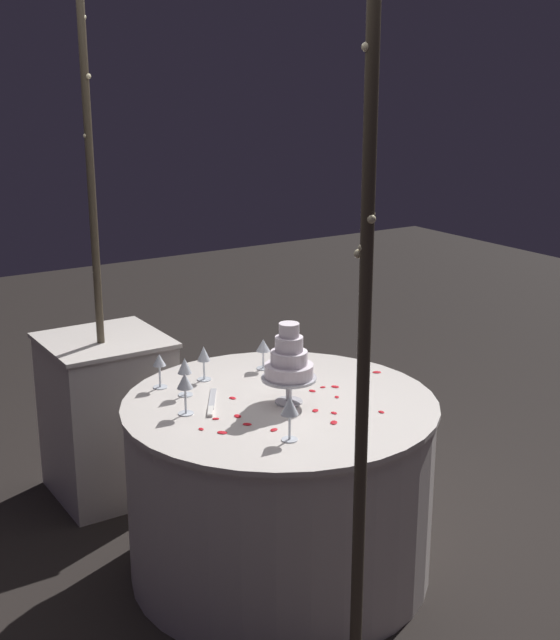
{
  "coord_description": "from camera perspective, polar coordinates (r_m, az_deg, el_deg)",
  "views": [
    {
      "loc": [
        -2.7,
        1.73,
        2.03
      ],
      "look_at": [
        0.0,
        0.0,
        1.09
      ],
      "focal_mm": 48.32,
      "sensor_mm": 36.0,
      "label": 1
    }
  ],
  "objects": [
    {
      "name": "ground_plane",
      "position": [
        3.8,
        -0.0,
        -16.06
      ],
      "size": [
        12.0,
        12.0,
        0.0
      ],
      "primitive_type": "plane",
      "color": "black"
    },
    {
      "name": "decorative_arch",
      "position": [
        3.06,
        -5.84,
        8.0
      ],
      "size": [
        2.03,
        0.06,
        2.49
      ],
      "color": "#473D2D",
      "rests_on": "ground"
    },
    {
      "name": "main_table",
      "position": [
        3.61,
        -0.0,
        -10.98
      ],
      "size": [
        1.27,
        1.27,
        0.75
      ],
      "color": "silver",
      "rests_on": "ground"
    },
    {
      "name": "side_table",
      "position": [
        4.32,
        -11.32,
        -6.25
      ],
      "size": [
        0.56,
        0.56,
        0.8
      ],
      "color": "silver",
      "rests_on": "ground"
    },
    {
      "name": "tiered_cake",
      "position": [
        3.38,
        0.6,
        -2.82
      ],
      "size": [
        0.22,
        0.22,
        0.33
      ],
      "color": "silver",
      "rests_on": "main_table"
    },
    {
      "name": "wine_glass_0",
      "position": [
        3.79,
        -1.12,
        -1.8
      ],
      "size": [
        0.06,
        0.06,
        0.14
      ],
      "color": "silver",
      "rests_on": "main_table"
    },
    {
      "name": "wine_glass_1",
      "position": [
        3.06,
        0.64,
        -5.82
      ],
      "size": [
        0.06,
        0.06,
        0.17
      ],
      "color": "silver",
      "rests_on": "main_table"
    },
    {
      "name": "wine_glass_2",
      "position": [
        3.6,
        -8.0,
        -2.83
      ],
      "size": [
        0.06,
        0.06,
        0.15
      ],
      "color": "silver",
      "rests_on": "main_table"
    },
    {
      "name": "wine_glass_3",
      "position": [
        3.31,
        -6.31,
        -4.18
      ],
      "size": [
        0.06,
        0.06,
        0.17
      ],
      "color": "silver",
      "rests_on": "main_table"
    },
    {
      "name": "wine_glass_4",
      "position": [
        3.5,
        -6.33,
        -3.17
      ],
      "size": [
        0.06,
        0.06,
        0.16
      ],
      "color": "silver",
      "rests_on": "main_table"
    },
    {
      "name": "wine_glass_5",
      "position": [
        3.66,
        -5.07,
        -2.37
      ],
      "size": [
        0.06,
        0.06,
        0.15
      ],
      "color": "silver",
      "rests_on": "main_table"
    },
    {
      "name": "cake_knife",
      "position": [
        3.43,
        -4.56,
        -5.55
      ],
      "size": [
        0.26,
        0.17,
        0.01
      ],
      "color": "silver",
      "rests_on": "main_table"
    },
    {
      "name": "rose_petal_0",
      "position": [
        3.8,
        6.43,
        -3.45
      ],
      "size": [
        0.04,
        0.05,
        0.0
      ],
      "primitive_type": "ellipsoid",
      "rotation": [
        0.0,
        0.0,
        4.22
      ],
      "color": "red",
      "rests_on": "main_table"
    },
    {
      "name": "rose_petal_1",
      "position": [
        3.56,
        2.15,
        -4.71
      ],
      "size": [
        0.04,
        0.03,
        0.0
      ],
      "primitive_type": "ellipsoid",
      "rotation": [
        0.0,
        0.0,
        3.53
      ],
      "color": "red",
      "rests_on": "main_table"
    },
    {
      "name": "rose_petal_2",
      "position": [
        3.29,
        -4.28,
        -6.53
      ],
      "size": [
        0.03,
        0.03,
        0.0
      ],
      "primitive_type": "ellipsoid",
      "rotation": [
        0.0,
        0.0,
        1.07
      ],
      "color": "red",
      "rests_on": "main_table"
    },
    {
      "name": "rose_petal_3",
      "position": [
        3.76,
        -0.4,
        -3.53
      ],
      "size": [
        0.04,
        0.04,
        0.0
      ],
      "primitive_type": "ellipsoid",
      "rotation": [
        0.0,
        0.0,
        2.52
      ],
      "color": "red",
      "rests_on": "main_table"
    },
    {
      "name": "rose_petal_4",
      "position": [
        3.89,
        0.21,
        -2.86
      ],
      "size": [
        0.03,
        0.03,
        0.0
      ],
      "primitive_type": "ellipsoid",
      "rotation": [
        0.0,
        0.0,
        2.14
      ],
      "color": "red",
      "rests_on": "main_table"
    },
    {
      "name": "rose_petal_5",
      "position": [
        3.21,
        -5.25,
        -7.2
      ],
      "size": [
        0.03,
        0.02,
        0.0
      ],
      "primitive_type": "ellipsoid",
      "rotation": [
        0.0,
        0.0,
        6.2
      ],
      "color": "red",
      "rests_on": "main_table"
    },
    {
      "name": "rose_petal_6",
      "position": [
        3.6,
        2.85,
        -4.46
      ],
      "size": [
        0.02,
        0.03,
        0.0
      ],
      "primitive_type": "ellipsoid",
      "rotation": [
        0.0,
        0.0,
        4.46
      ],
      "color": "red",
      "rests_on": "main_table"
    },
    {
      "name": "rose_petal_7",
      "position": [
        3.19,
        -0.4,
        -7.28
      ],
      "size": [
        0.03,
        0.04,
        0.0
      ],
      "primitive_type": "ellipsoid",
      "rotation": [
        0.0,
        0.0,
        1.93
      ],
      "color": "red",
      "rests_on": "main_table"
    },
    {
      "name": "rose_petal_8",
      "position": [
        3.61,
        3.67,
        -4.42
      ],
      "size": [
        0.04,
        0.04,
        0.0
      ],
      "primitive_type": "ellipsoid",
      "rotation": [
        0.0,
        0.0,
        3.63
      ],
      "color": "red",
      "rests_on": "main_table"
    },
    {
      "name": "rose_petal_9",
      "position": [
        3.9,
        1.38,
        -2.79
      ],
      "size": [
        0.03,
        0.03,
        0.0
      ],
      "primitive_type": "ellipsoid",
      "rotation": [
        0.0,
        0.0,
        4.3
      ],
      "color": "red",
      "rests_on": "main_table"
    },
    {
      "name": "rose_petal_10",
      "position": [
        3.49,
        -3.15,
        -5.18
      ],
      "size": [
        0.04,
        0.03,
        0.0
      ],
      "primitive_type": "ellipsoid",
      "rotation": [
        0.0,
        0.0,
        0.19
      ],
      "color": "red",
      "rests_on": "main_table"
    },
    {
      "name": "rose_petal_11",
      "position": [
        3.26,
        3.59,
        -6.79
      ],
      "size": [
        0.04,
        0.04,
        0.0
      ],
      "primitive_type": "ellipsoid",
      "rotation": [
        0.0,
        0.0,
        2.37
      ],
      "color": "red",
      "rests_on": "main_table"
    },
    {
      "name": "rose_petal_12",
      "position": [
        3.5,
        3.79,
        -5.11
      ],
      "size": [
        0.03,
        0.03,
        0.0
      ],
      "primitive_type": "ellipsoid",
      "rotation": [
        0.0,
        0.0,
        5.87
      ],
      "color": "red",
      "rests_on": "main_table"
    },
    {
      "name": "rose_petal_13",
      "position": [
        3.34,
        3.59,
        -6.16
      ],
      "size": [
        0.03,
        0.02,
        0.0
      ],
      "primitive_type": "ellipsoid",
      "rotation": [
        0.0,
        0.0,
        0.09
      ],
      "color": "red",
      "rests_on": "main_table"
    },
    {
      "name": "rose_petal_14",
      "position": [
        3.17,
        -3.85,
        -7.44
      ],
      "size": [
        0.05,
        0.04,
        0.0
      ],
      "primitive_type": "ellipsoid",
      "rotation": [
        0.0,
        0.0,
        3.81
      ],
      "color": "red",
      "rests_on": "main_table"
    },
    {
      "name": "rose_petal_15",
      "position": [
        3.31,
        -2.82,
        -6.37
      ],
      "size": [
        0.04,
        0.03,
        0.0
      ],
      "primitive_type": "ellipsoid",
      "rotation": [
        0.0,
        0.0,
        6.19
      ],
      "color": "red",
      "rests_on": "main_table"
    },
    {
      "name": "rose_petal_16",
      "position": [
        3.37,
        6.73,
        -6.06
      ],
      "size": [
        0.03,
        0.02,
        0.0
      ],
      "primitive_type": "ellipsoid",
      "rotation": [
        0.0,
        0.0,
        3.13
      ],
      "color": "red",
      "rests_on": "main_table"
    },
    {
      "name": "rose_petal_17",
      "position": [
        3.36,
        2.36,
        -6.0
      ],
      "size": [
        0.04,
        0.04,
        0.0
      ],
      "primitive_type": "ellipsoid",
      "rotation": [
        0.0,
        0.0,
        2.27
      ],
      "color": "red",
      "rests_on": "main_table"
    },
    {
      "name": "rose_petal_18",
      "position": [
        3.2,
        5.35,
        -7.28
      ],
      "size": [
        0.03,
        0.02,
        0.0
      ],
      "primitive_type": "ellipsoid",
      "rotation": [
        0.0,
        0.0,
        3.33
      ],
      "color": "red",
      "rests_on": "main_table"
    },
    {
      "name": "rose_petal_19",
      "position": [
        3.24,
        -2.19,
        -6.91
      ],
      "size": [
        0.04,
        0.04,
        0.0
      ],
      "primitive_type": "ellipsoid",
      "rotation": [
        0.0,
        0.0,
        0.76
      ],
      "color": "red",
      "rests_on": "main_table"
    }
  ]
}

